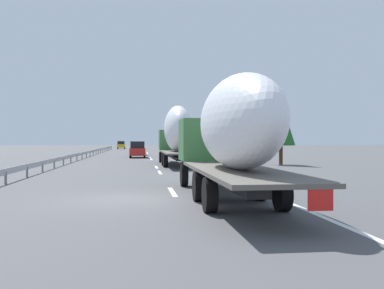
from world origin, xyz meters
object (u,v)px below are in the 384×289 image
at_px(car_blue_sedan, 137,148).
at_px(truck_lead, 177,133).
at_px(car_black_suv, 137,146).
at_px(car_yellow_coupe, 121,145).
at_px(road_sign, 189,140).
at_px(truck_trailing, 230,132).
at_px(car_red_compact, 138,150).

bearing_deg(car_blue_sedan, truck_lead, -172.31).
bearing_deg(truck_lead, car_black_suv, 3.63).
distance_m(car_yellow_coupe, car_blue_sedan, 45.61).
bearing_deg(car_black_suv, road_sign, -170.11).
xyz_separation_m(truck_trailing, car_blue_sedan, (47.37, 3.44, -1.45)).
relative_size(truck_trailing, car_yellow_coupe, 3.41).
bearing_deg(car_red_compact, truck_trailing, -175.06).
height_order(car_yellow_coupe, car_black_suv, car_yellow_coupe).
relative_size(truck_trailing, road_sign, 4.35).
distance_m(car_blue_sedan, road_sign, 10.40).
distance_m(car_black_suv, car_red_compact, 38.62).
bearing_deg(truck_lead, car_blue_sedan, 7.69).
height_order(car_black_suv, car_blue_sedan, car_blue_sedan).
bearing_deg(car_red_compact, car_black_suv, 0.25).
bearing_deg(truck_lead, truck_trailing, -180.00).
xyz_separation_m(car_yellow_coupe, car_black_suv, (-15.51, -3.96, -0.02)).
xyz_separation_m(truck_lead, car_yellow_coupe, (70.91, 7.48, -1.77)).
xyz_separation_m(car_yellow_coupe, car_blue_sedan, (-45.43, -4.04, 0.02)).
xyz_separation_m(car_blue_sedan, road_sign, (-8.00, -6.54, 1.21)).
relative_size(truck_lead, car_blue_sedan, 3.11).
relative_size(truck_lead, car_black_suv, 3.36).
height_order(truck_lead, car_yellow_coupe, truck_lead).
bearing_deg(truck_lead, road_sign, -10.06).
relative_size(truck_lead, car_yellow_coupe, 3.53).
distance_m(car_red_compact, road_sign, 6.59).
distance_m(truck_lead, car_red_compact, 17.20).
height_order(truck_lead, car_red_compact, truck_lead).
xyz_separation_m(truck_lead, car_black_suv, (55.40, 3.51, -1.79)).
relative_size(car_yellow_coupe, car_red_compact, 0.87).
relative_size(car_black_suv, car_red_compact, 0.91).
bearing_deg(truck_trailing, road_sign, -4.50).
xyz_separation_m(car_black_suv, car_blue_sedan, (-29.92, -0.08, 0.05)).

